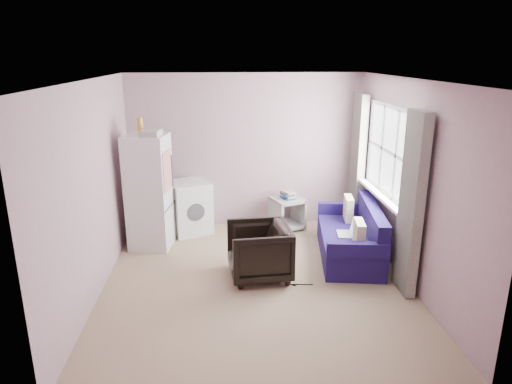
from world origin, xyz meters
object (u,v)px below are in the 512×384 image
side_table (287,211)px  sofa (353,238)px  armchair (259,249)px  fridge (149,191)px  washing_machine (190,206)px

side_table → sofa: bearing=-56.4°
armchair → fridge: bearing=-131.2°
sofa → armchair: bearing=-151.7°
sofa → side_table: bearing=131.6°
fridge → side_table: bearing=23.0°
side_table → fridge: bearing=-165.7°
washing_machine → sofa: bearing=-49.3°
washing_machine → fridge: bearing=-158.9°
washing_machine → side_table: bearing=-23.0°
washing_machine → sofa: washing_machine is taller
armchair → side_table: size_ratio=1.21×
fridge → side_table: (2.12, 0.54, -0.55)m
side_table → sofa: size_ratio=0.36×
washing_machine → side_table: 1.60m
fridge → armchair: bearing=-27.8°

